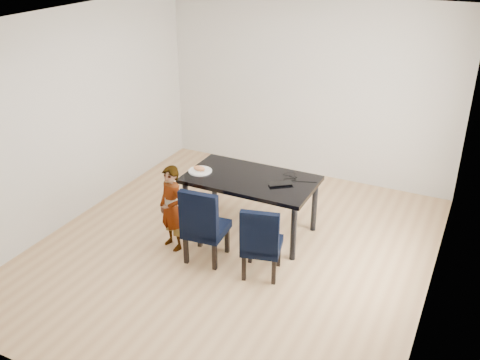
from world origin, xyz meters
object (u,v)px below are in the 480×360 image
at_px(dining_table, 250,205).
at_px(chair_left, 206,223).
at_px(plate, 200,171).
at_px(child, 172,208).
at_px(chair_right, 262,240).
at_px(laptop, 280,182).

distance_m(dining_table, chair_left, 0.81).
height_order(dining_table, chair_left, chair_left).
bearing_deg(plate, child, -92.47).
bearing_deg(chair_left, dining_table, 70.58).
relative_size(chair_right, plate, 2.94).
xyz_separation_m(chair_left, child, (-0.48, 0.03, 0.06)).
relative_size(chair_left, plate, 3.17).
distance_m(dining_table, laptop, 0.54).
height_order(dining_table, child, child).
relative_size(plate, laptop, 1.02).
height_order(chair_left, chair_right, chair_left).
bearing_deg(dining_table, chair_right, -57.10).
height_order(dining_table, chair_right, chair_right).
distance_m(chair_right, plate, 1.37).
height_order(dining_table, plate, plate).
relative_size(dining_table, chair_left, 1.70).
xyz_separation_m(child, laptop, (1.06, 0.77, 0.23)).
height_order(chair_left, laptop, chair_left).
xyz_separation_m(dining_table, child, (-0.68, -0.75, 0.16)).
bearing_deg(chair_right, dining_table, 109.20).
bearing_deg(chair_right, plate, 136.29).
bearing_deg(chair_left, child, 171.79).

